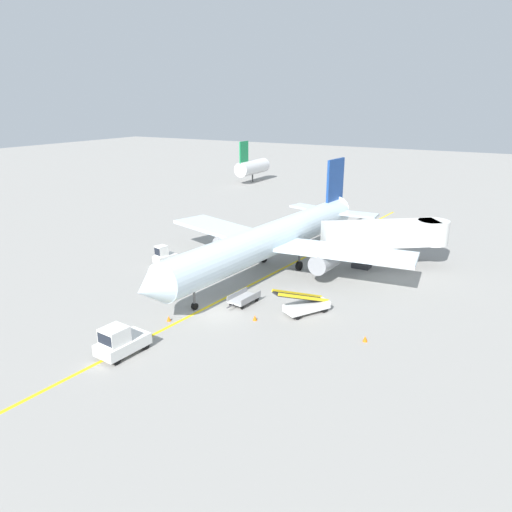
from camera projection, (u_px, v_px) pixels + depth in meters
ground_plane at (215, 312)px, 39.70m from camera, size 300.00×300.00×0.00m
taxi_line_yellow at (240, 290)px, 44.14m from camera, size 7.92×79.66×0.01m
airliner at (274, 238)px, 48.44m from camera, size 28.48×35.34×10.10m
jet_bridge at (393, 234)px, 49.50m from camera, size 11.73×9.68×4.85m
pushback_tug at (120, 342)px, 32.68m from camera, size 2.23×3.76×2.20m
baggage_tug_near_wing at (164, 256)px, 50.98m from camera, size 1.86×2.65×2.10m
belt_loader_forward_hold at (305, 305)px, 39.13m from camera, size 3.60×4.95×2.59m
baggage_cart_loaded at (244, 299)px, 41.12m from camera, size 1.86×3.82×0.94m
ground_crew_marshaller at (190, 265)px, 48.29m from camera, size 0.36×0.24×1.70m
safety_cone_nose_left at (169, 318)px, 37.94m from camera, size 0.36×0.36×0.44m
safety_cone_nose_right at (255, 318)px, 38.06m from camera, size 0.36×0.36×0.44m
safety_cone_wingtip_left at (365, 339)px, 34.70m from camera, size 0.36×0.36×0.44m
distant_aircraft_far_left at (252, 167)px, 102.06m from camera, size 3.00×10.10×8.80m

